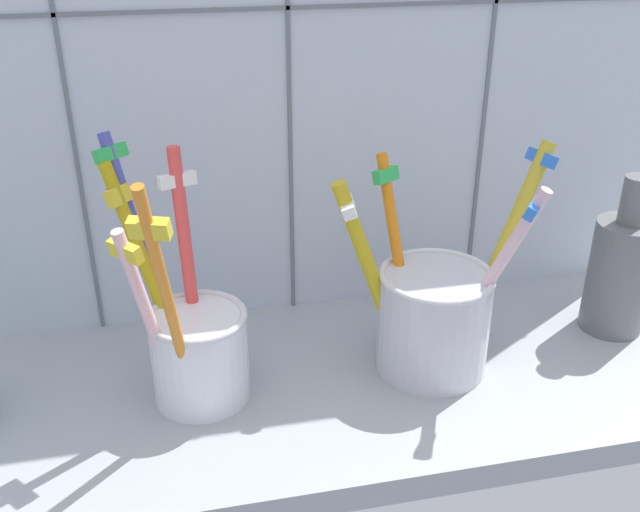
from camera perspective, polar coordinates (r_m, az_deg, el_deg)
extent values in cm
cube|color=#9EA3A8|center=(54.55, 0.00, -10.52)|extent=(64.00, 22.00, 2.00)
cube|color=silver|center=(56.38, -2.68, 14.92)|extent=(64.00, 2.00, 45.00)
cube|color=slate|center=(54.97, -19.59, 13.15)|extent=(0.30, 0.20, 45.00)
cube|color=slate|center=(55.32, -2.48, 14.70)|extent=(0.30, 0.20, 45.00)
cube|color=slate|center=(60.09, 13.27, 15.01)|extent=(0.30, 0.20, 45.00)
cube|color=slate|center=(54.60, -2.57, 18.98)|extent=(64.00, 0.20, 0.30)
cylinder|color=white|center=(51.27, -9.43, -7.82)|extent=(6.70, 6.70, 6.51)
torus|color=silver|center=(49.51, -9.71, -4.71)|extent=(6.87, 6.87, 0.50)
cylinder|color=orange|center=(44.66, -11.72, -4.24)|extent=(2.76, 6.06, 18.34)
cube|color=yellow|center=(40.30, -13.32, 2.14)|extent=(2.53, 1.75, 1.31)
cylinder|color=#4B50BB|center=(51.21, -13.54, -0.53)|extent=(4.85, 5.20, 17.86)
cube|color=green|center=(49.99, -16.19, 7.81)|extent=(2.38, 2.28, 1.09)
cylinder|color=#BAA014|center=(50.74, -13.18, -1.81)|extent=(5.61, 4.90, 16.26)
cube|color=yellow|center=(49.56, -15.61, 4.60)|extent=(1.94, 2.05, 1.31)
cylinder|color=#F14747|center=(50.39, -10.35, -1.01)|extent=(1.61, 2.58, 17.15)
cube|color=white|center=(48.31, -11.20, 5.90)|extent=(2.62, 1.49, 0.91)
cylinder|color=#F2BFCE|center=(47.57, -13.19, -5.17)|extent=(3.52, 3.18, 14.27)
cube|color=yellow|center=(44.27, -15.10, 0.38)|extent=(2.24, 2.41, 1.18)
cylinder|color=silver|center=(53.92, 8.92, -5.13)|extent=(8.23, 8.23, 7.70)
torus|color=silver|center=(52.01, 9.21, -1.52)|extent=(8.32, 8.32, 0.50)
cylinder|color=beige|center=(51.49, 13.12, -2.06)|extent=(5.78, 4.91, 15.17)
cube|color=blue|center=(48.56, 16.48, 3.61)|extent=(2.20, 2.40, 1.07)
cylinder|color=gold|center=(51.46, 4.19, -1.69)|extent=(6.20, 2.08, 14.73)
cube|color=white|center=(48.92, 2.23, 3.88)|extent=(1.54, 2.73, 1.07)
cylinder|color=orange|center=(53.08, 6.18, -0.29)|extent=(3.19, 4.62, 15.50)
cube|color=green|center=(51.57, 5.20, 6.38)|extent=(2.20, 1.84, 1.12)
cylinder|color=gold|center=(54.61, 14.09, 0.23)|extent=(7.44, 2.98, 16.39)
cube|color=blue|center=(53.75, 17.07, 7.40)|extent=(1.52, 2.62, 1.05)
cylinder|color=slate|center=(62.32, 22.51, -1.50)|extent=(4.90, 4.90, 9.33)
cylinder|color=slate|center=(59.73, 23.59, 4.05)|extent=(2.10, 2.10, 3.78)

